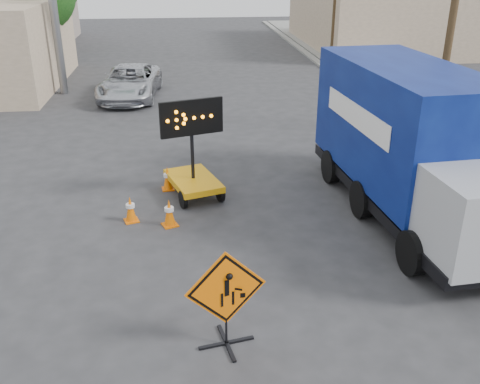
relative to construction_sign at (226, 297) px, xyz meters
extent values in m
plane|color=#2D2D30|center=(0.51, 0.44, -0.95)|extent=(100.00, 100.00, 0.00)
cube|color=gray|center=(7.71, 15.44, -0.89)|extent=(0.40, 60.00, 0.12)
cube|color=gray|center=(10.01, 15.44, -0.87)|extent=(4.00, 60.00, 0.15)
cube|color=#C8AF91|center=(13.51, 30.44, 1.35)|extent=(10.00, 14.00, 4.60)
cylinder|color=slate|center=(-5.99, 18.44, 2.45)|extent=(0.36, 0.36, 6.80)
cylinder|color=#46301E|center=(8.51, 10.44, 3.55)|extent=(0.26, 0.26, 9.00)
cylinder|color=#46301E|center=(-7.49, 22.44, 0.68)|extent=(0.28, 0.28, 3.25)
cylinder|color=#46301E|center=(-8.49, 30.44, 0.84)|extent=(0.28, 0.28, 3.58)
cube|color=black|center=(0.00, 0.00, -0.93)|extent=(0.95, 0.25, 0.04)
cube|color=black|center=(0.00, 0.00, -0.93)|extent=(0.25, 0.95, 0.04)
cylinder|color=black|center=(0.00, 0.00, -0.57)|extent=(0.04, 0.04, 0.75)
cube|color=orange|center=(0.00, 0.00, 0.17)|extent=(1.34, 0.29, 1.36)
cube|color=black|center=(0.00, 0.00, 0.17)|extent=(1.24, 0.25, 1.27)
cube|color=orange|center=(-0.34, 6.18, -0.53)|extent=(1.63, 2.12, 0.17)
cylinder|color=black|center=(-0.34, 6.18, 0.55)|extent=(0.09, 0.09, 2.06)
cube|color=black|center=(-0.34, 6.18, 1.25)|extent=(1.63, 0.59, 0.93)
imported|color=silver|center=(-2.83, 17.23, -0.23)|extent=(2.83, 5.37, 1.44)
cube|color=black|center=(4.86, 4.30, -0.38)|extent=(2.80, 7.68, 0.28)
cube|color=#071355|center=(4.86, 5.05, 1.27)|extent=(2.77, 6.00, 2.83)
cube|color=#9EA0A5|center=(4.86, 1.28, 0.51)|extent=(2.28, 1.85, 1.70)
cube|color=orange|center=(-0.98, 4.45, -0.93)|extent=(0.45, 0.45, 0.03)
cone|color=orange|center=(-0.98, 4.45, -0.59)|extent=(0.27, 0.27, 0.66)
cylinder|color=silver|center=(-0.98, 4.45, -0.51)|extent=(0.22, 0.22, 0.10)
cube|color=orange|center=(-1.92, 4.79, -0.93)|extent=(0.42, 0.42, 0.03)
cone|color=orange|center=(-1.92, 4.79, -0.60)|extent=(0.26, 0.26, 0.63)
cylinder|color=silver|center=(-1.92, 4.79, -0.53)|extent=(0.21, 0.21, 0.09)
cube|color=orange|center=(-1.04, 6.64, -0.93)|extent=(0.37, 0.37, 0.03)
cone|color=orange|center=(-1.04, 6.64, -0.60)|extent=(0.26, 0.26, 0.64)
cylinder|color=silver|center=(-1.04, 6.64, -0.52)|extent=(0.22, 0.22, 0.09)
camera|label=1|loc=(-0.58, -7.16, 5.08)|focal=40.00mm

